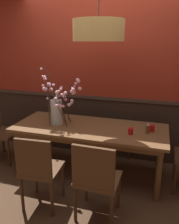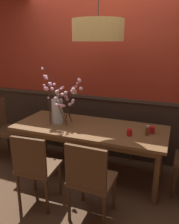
# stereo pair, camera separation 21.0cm
# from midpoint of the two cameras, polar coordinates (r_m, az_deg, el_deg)

# --- Properties ---
(ground_plane) EXTENTS (24.00, 24.00, 0.00)m
(ground_plane) POSITION_cam_midpoint_polar(r_m,az_deg,el_deg) (3.50, -1.78, -14.91)
(ground_plane) COLOR #4C3321
(back_wall) EXTENTS (5.69, 0.14, 2.77)m
(back_wall) POSITION_cam_midpoint_polar(r_m,az_deg,el_deg) (3.65, 1.57, 9.68)
(back_wall) COLOR #2D2119
(back_wall) RESTS_ON ground
(dining_table) EXTENTS (2.09, 0.86, 0.73)m
(dining_table) POSITION_cam_midpoint_polar(r_m,az_deg,el_deg) (3.20, -1.89, -4.97)
(dining_table) COLOR brown
(dining_table) RESTS_ON ground
(chair_far_side_left) EXTENTS (0.43, 0.40, 0.92)m
(chair_far_side_left) POSITION_cam_midpoint_polar(r_m,az_deg,el_deg) (4.10, -2.27, -1.84)
(chair_far_side_left) COLOR #4C301C
(chair_far_side_left) RESTS_ON ground
(chair_far_side_right) EXTENTS (0.45, 0.43, 0.94)m
(chair_far_side_right) POSITION_cam_midpoint_polar(r_m,az_deg,el_deg) (3.93, 6.54, -2.63)
(chair_far_side_right) COLOR #4C301C
(chair_far_side_right) RESTS_ON ground
(chair_near_side_left) EXTENTS (0.45, 0.44, 0.91)m
(chair_near_side_left) POSITION_cam_midpoint_polar(r_m,az_deg,el_deg) (2.69, -14.69, -13.39)
(chair_near_side_left) COLOR #4C301C
(chair_near_side_left) RESTS_ON ground
(chair_near_side_right) EXTENTS (0.46, 0.42, 0.91)m
(chair_near_side_right) POSITION_cam_midpoint_polar(r_m,az_deg,el_deg) (2.45, -0.89, -16.02)
(chair_near_side_right) COLOR #4C301C
(chair_near_side_right) RESTS_ON ground
(vase_with_blossoms) EXTENTS (0.49, 0.53, 0.81)m
(vase_with_blossoms) POSITION_cam_midpoint_polar(r_m,az_deg,el_deg) (3.24, -9.70, 1.15)
(vase_with_blossoms) COLOR silver
(vase_with_blossoms) RESTS_ON dining_table
(candle_holder_nearer_center) EXTENTS (0.07, 0.07, 0.09)m
(candle_holder_nearer_center) POSITION_cam_midpoint_polar(r_m,az_deg,el_deg) (3.06, 13.43, -3.97)
(candle_holder_nearer_center) COLOR red
(candle_holder_nearer_center) RESTS_ON dining_table
(candle_holder_nearer_edge) EXTENTS (0.07, 0.07, 0.09)m
(candle_holder_nearer_edge) POSITION_cam_midpoint_polar(r_m,az_deg,el_deg) (2.92, 8.17, -4.76)
(candle_holder_nearer_edge) COLOR red
(candle_holder_nearer_edge) RESTS_ON dining_table
(condiment_bottle) EXTENTS (0.05, 0.05, 0.13)m
(condiment_bottle) POSITION_cam_midpoint_polar(r_m,az_deg,el_deg) (2.98, 12.34, -4.20)
(condiment_bottle) COLOR brown
(condiment_bottle) RESTS_ON dining_table
(pendant_lamp) EXTENTS (0.61, 0.61, 0.92)m
(pendant_lamp) POSITION_cam_midpoint_polar(r_m,az_deg,el_deg) (2.86, 0.06, 19.65)
(pendant_lamp) COLOR tan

